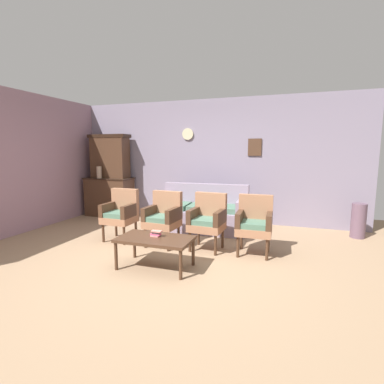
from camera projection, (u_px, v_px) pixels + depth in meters
name	position (u px, v px, depth m)	size (l,w,h in m)	color
ground_plane	(167.00, 260.00, 4.19)	(7.68, 7.68, 0.00)	#997A5B
wall_back_with_decor	(214.00, 161.00, 6.46)	(6.40, 0.09, 2.70)	gray
side_cabinet	(110.00, 197.00, 7.04)	(1.16, 0.55, 0.93)	#472D1E
cabinet_upper_hutch	(110.00, 156.00, 6.97)	(0.99, 0.38, 1.03)	#472D1E
vase_on_cabinet	(99.00, 172.00, 6.83)	(0.12, 0.12, 0.28)	tan
floral_couch	(202.00, 213.00, 5.80)	(1.79, 0.86, 0.90)	gray
armchair_row_middle	(121.00, 212.00, 5.11)	(0.53, 0.50, 0.90)	#9E6B4C
armchair_by_doorway	(163.00, 216.00, 4.81)	(0.55, 0.53, 0.90)	#9E6B4C
armchair_near_cabinet	(208.00, 219.00, 4.62)	(0.55, 0.52, 0.90)	#9E6B4C
armchair_near_couch_end	(254.00, 222.00, 4.41)	(0.53, 0.50, 0.90)	#9E6B4C
coffee_table	(155.00, 241.00, 3.88)	(1.00, 0.56, 0.42)	#472D1E
book_stack_on_table	(156.00, 233.00, 3.93)	(0.16, 0.10, 0.08)	#DA877D
floor_vase_by_wall	(358.00, 221.00, 5.25)	(0.25, 0.25, 0.63)	#654C5C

